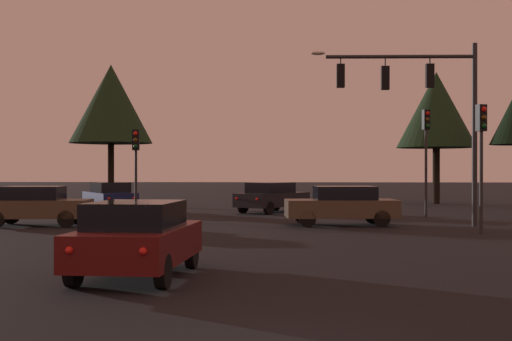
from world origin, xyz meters
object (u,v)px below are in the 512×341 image
(traffic_light_corner_right, at_px, (426,142))
(car_nearside_lane, at_px, (137,238))
(car_far_lane, at_px, (110,196))
(car_parked_lot, at_px, (272,197))
(traffic_light_median, at_px, (482,142))
(car_crossing_left, at_px, (37,205))
(tree_center_horizon, at_px, (111,104))
(traffic_signal_mast_arm, at_px, (423,97))
(car_crossing_right, at_px, (342,205))
(traffic_light_corner_left, at_px, (136,155))
(tree_left_far, at_px, (436,110))

(traffic_light_corner_right, height_order, car_nearside_lane, traffic_light_corner_right)
(car_far_lane, height_order, car_parked_lot, same)
(traffic_light_median, bearing_deg, car_crossing_left, 171.64)
(car_nearside_lane, bearing_deg, traffic_light_corner_right, 62.39)
(traffic_light_corner_right, distance_m, car_nearside_lane, 20.00)
(traffic_light_median, height_order, tree_center_horizon, tree_center_horizon)
(car_nearside_lane, height_order, car_far_lane, same)
(car_crossing_left, bearing_deg, traffic_light_corner_right, 19.11)
(traffic_light_median, relative_size, car_crossing_left, 1.06)
(traffic_signal_mast_arm, relative_size, car_crossing_right, 1.57)
(traffic_light_corner_left, bearing_deg, car_parked_lot, 39.19)
(traffic_signal_mast_arm, distance_m, traffic_light_median, 3.72)
(traffic_signal_mast_arm, height_order, car_parked_lot, traffic_signal_mast_arm)
(car_parked_lot, bearing_deg, car_crossing_right, -68.80)
(traffic_light_corner_right, xyz_separation_m, car_parked_lot, (-7.10, 2.82, -2.63))
(car_far_lane, relative_size, tree_center_horizon, 0.53)
(traffic_light_corner_left, height_order, car_parked_lot, traffic_light_corner_left)
(tree_left_far, distance_m, tree_center_horizon, 20.40)
(car_nearside_lane, bearing_deg, tree_center_horizon, 106.26)
(traffic_light_corner_right, bearing_deg, car_nearside_lane, -117.61)
(traffic_light_median, xyz_separation_m, car_crossing_right, (-4.45, 3.14, -2.29))
(car_crossing_left, height_order, tree_left_far, tree_left_far)
(car_nearside_lane, height_order, tree_left_far, tree_left_far)
(car_crossing_left, bearing_deg, car_nearside_lane, -60.92)
(traffic_light_corner_left, height_order, car_far_lane, traffic_light_corner_left)
(tree_center_horizon, bearing_deg, car_nearside_lane, -73.74)
(traffic_light_corner_right, relative_size, traffic_light_median, 1.12)
(traffic_light_corner_right, height_order, car_parked_lot, traffic_light_corner_right)
(car_parked_lot, distance_m, tree_left_far, 14.75)
(traffic_light_corner_left, relative_size, traffic_light_corner_right, 0.80)
(traffic_signal_mast_arm, xyz_separation_m, traffic_light_median, (1.41, -2.90, -1.85))
(traffic_light_corner_left, bearing_deg, tree_left_far, 41.56)
(car_parked_lot, bearing_deg, traffic_light_corner_right, -21.64)
(car_nearside_lane, bearing_deg, traffic_light_median, 45.63)
(car_nearside_lane, distance_m, car_crossing_left, 13.80)
(car_crossing_left, relative_size, tree_left_far, 0.49)
(traffic_signal_mast_arm, height_order, traffic_light_corner_right, traffic_signal_mast_arm)
(car_parked_lot, distance_m, tree_center_horizon, 13.57)
(traffic_signal_mast_arm, bearing_deg, car_parked_lot, 127.43)
(car_parked_lot, xyz_separation_m, tree_center_horizon, (-10.14, 7.21, 5.41))
(car_crossing_left, distance_m, tree_left_far, 26.44)
(car_crossing_left, bearing_deg, tree_center_horizon, 94.93)
(car_crossing_left, bearing_deg, car_parked_lot, 43.40)
(traffic_light_corner_left, xyz_separation_m, car_far_lane, (-2.58, 5.17, -1.99))
(traffic_light_corner_right, relative_size, car_parked_lot, 1.13)
(traffic_light_corner_left, xyz_separation_m, car_crossing_right, (8.73, -2.84, -1.99))
(traffic_light_corner_right, height_order, tree_center_horizon, tree_center_horizon)
(traffic_signal_mast_arm, height_order, tree_center_horizon, tree_center_horizon)
(car_nearside_lane, xyz_separation_m, car_crossing_right, (5.03, 12.82, 0.00))
(car_nearside_lane, distance_m, car_parked_lot, 20.49)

